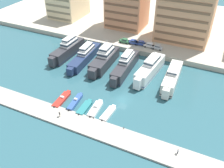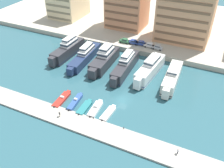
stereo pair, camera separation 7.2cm
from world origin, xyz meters
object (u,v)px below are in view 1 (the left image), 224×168
(yacht_white_center, at_px, (150,69))
(pedestrian_mid_deck, at_px, (59,114))
(car_white_center_left, at_px, (149,45))
(yacht_navy_left, at_px, (85,56))
(motorboat_red_far_left, at_px, (62,99))
(car_blue_left, at_px, (133,42))
(yacht_charcoal_mid_left, at_px, (104,59))
(car_silver_center, at_px, (157,47))
(motorboat_white_center, at_px, (108,113))
(yacht_charcoal_far_left, at_px, (68,50))
(motorboat_blue_left, at_px, (75,102))
(car_blue_mid_left, at_px, (141,43))
(car_green_far_left, at_px, (125,41))
(yacht_ivory_center_right, at_px, (172,77))
(motorboat_teal_mid_left, at_px, (85,108))
(motorboat_white_center_left, at_px, (96,109))
(yacht_charcoal_center_left, at_px, (125,65))
(pedestrian_near_edge, at_px, (178,151))

(yacht_white_center, relative_size, pedestrian_mid_deck, 12.27)
(car_white_center_left, bearing_deg, yacht_navy_left, -138.12)
(motorboat_red_far_left, distance_m, car_blue_left, 41.02)
(yacht_navy_left, height_order, pedestrian_mid_deck, yacht_navy_left)
(yacht_charcoal_mid_left, relative_size, car_silver_center, 4.90)
(motorboat_white_center, height_order, car_blue_left, car_blue_left)
(yacht_charcoal_far_left, height_order, car_white_center_left, yacht_charcoal_far_left)
(motorboat_blue_left, distance_m, motorboat_white_center, 10.77)
(motorboat_white_center, relative_size, car_blue_mid_left, 1.72)
(motorboat_blue_left, xyz_separation_m, car_white_center_left, (9.01, 39.87, 2.36))
(motorboat_red_far_left, height_order, car_blue_left, car_blue_left)
(motorboat_white_center, bearing_deg, car_green_far_left, 106.96)
(yacht_ivory_center_right, bearing_deg, motorboat_red_far_left, -139.47)
(motorboat_red_far_left, xyz_separation_m, motorboat_blue_left, (4.32, 0.55, 0.11))
(yacht_ivory_center_right, height_order, car_blue_mid_left, yacht_ivory_center_right)
(yacht_charcoal_far_left, distance_m, pedestrian_mid_deck, 35.01)
(yacht_ivory_center_right, height_order, motorboat_teal_mid_left, yacht_ivory_center_right)
(yacht_navy_left, height_order, car_silver_center, yacht_navy_left)
(yacht_white_center, distance_m, motorboat_teal_mid_left, 26.91)
(motorboat_white_center_left, bearing_deg, yacht_white_center, 71.51)
(yacht_charcoal_center_left, xyz_separation_m, motorboat_teal_mid_left, (-2.61, -23.21, -2.06))
(yacht_charcoal_mid_left, height_order, motorboat_teal_mid_left, yacht_charcoal_mid_left)
(pedestrian_near_edge, bearing_deg, motorboat_white_center_left, 166.94)
(yacht_charcoal_center_left, distance_m, motorboat_blue_left, 23.29)
(motorboat_teal_mid_left, relative_size, pedestrian_mid_deck, 4.44)
(yacht_charcoal_mid_left, relative_size, car_green_far_left, 4.89)
(yacht_navy_left, relative_size, motorboat_teal_mid_left, 3.08)
(yacht_charcoal_mid_left, bearing_deg, yacht_white_center, 2.18)
(car_blue_left, height_order, car_silver_center, same)
(yacht_ivory_center_right, bearing_deg, pedestrian_mid_deck, -128.02)
(motorboat_white_center_left, height_order, car_green_far_left, car_green_far_left)
(yacht_charcoal_mid_left, distance_m, car_blue_left, 17.47)
(yacht_charcoal_far_left, distance_m, yacht_charcoal_center_left, 24.21)
(car_white_center_left, bearing_deg, car_blue_mid_left, 175.45)
(yacht_navy_left, bearing_deg, pedestrian_near_edge, -34.62)
(yacht_navy_left, bearing_deg, motorboat_white_center_left, -53.60)
(yacht_white_center, height_order, car_silver_center, yacht_white_center)
(yacht_charcoal_far_left, distance_m, yacht_white_center, 32.62)
(yacht_charcoal_mid_left, height_order, car_silver_center, yacht_charcoal_mid_left)
(motorboat_white_center_left, bearing_deg, car_blue_mid_left, 91.86)
(yacht_ivory_center_right, distance_m, motorboat_white_center_left, 27.56)
(motorboat_white_center_left, bearing_deg, motorboat_teal_mid_left, -165.99)
(car_silver_center, bearing_deg, car_white_center_left, 174.25)
(yacht_ivory_center_right, xyz_separation_m, car_silver_center, (-10.15, 17.10, 0.72))
(motorboat_blue_left, bearing_deg, motorboat_white_center, -0.99)
(car_blue_left, distance_m, pedestrian_near_edge, 54.05)
(yacht_charcoal_far_left, distance_m, motorboat_teal_mid_left, 32.48)
(car_blue_left, relative_size, car_silver_center, 1.01)
(car_silver_center, xyz_separation_m, pedestrian_mid_deck, (-12.87, -46.53, -1.39))
(motorboat_white_center, bearing_deg, car_blue_mid_left, 97.51)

